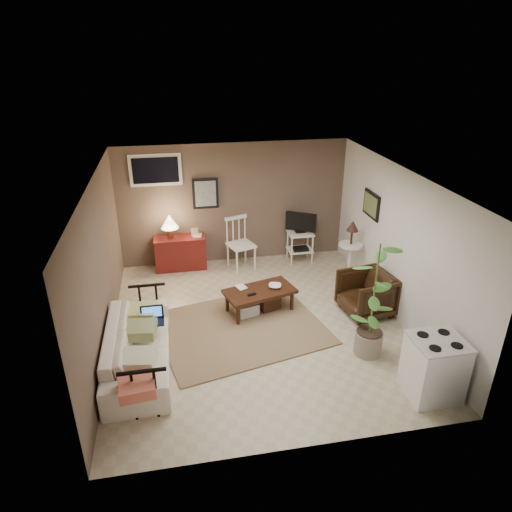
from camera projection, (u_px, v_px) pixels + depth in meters
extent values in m
plane|color=#C1B293|center=(258.00, 324.00, 7.29)|extent=(5.00, 5.00, 0.00)
cube|color=black|center=(205.00, 193.00, 8.78)|extent=(0.50, 0.03, 0.60)
cube|color=black|center=(371.00, 205.00, 7.95)|extent=(0.03, 0.60, 0.45)
cube|color=white|center=(156.00, 170.00, 8.42)|extent=(0.96, 0.03, 0.60)
cube|color=olive|center=(241.00, 328.00, 7.17)|extent=(2.86, 2.48, 0.02)
cube|color=#3B1A10|center=(260.00, 291.00, 7.48)|extent=(1.25, 0.87, 0.06)
cylinder|color=#3B1A10|center=(238.00, 315.00, 7.19)|extent=(0.06, 0.06, 0.36)
cylinder|color=#3B1A10|center=(292.00, 301.00, 7.59)|extent=(0.06, 0.06, 0.36)
cylinder|color=#3B1A10|center=(227.00, 303.00, 7.54)|extent=(0.06, 0.06, 0.36)
cylinder|color=#3B1A10|center=(279.00, 290.00, 7.94)|extent=(0.06, 0.06, 0.36)
cube|color=black|center=(252.00, 294.00, 7.31)|extent=(0.15, 0.08, 0.02)
cube|color=#3F2216|center=(269.00, 302.00, 7.66)|extent=(0.40, 0.36, 0.25)
cube|color=silver|center=(247.00, 309.00, 7.50)|extent=(0.40, 0.36, 0.21)
imported|color=white|center=(137.00, 340.00, 6.19)|extent=(0.62, 2.11, 0.83)
cube|color=black|center=(153.00, 322.00, 6.47)|extent=(0.32, 0.22, 0.02)
cube|color=black|center=(152.00, 311.00, 6.53)|extent=(0.32, 0.02, 0.20)
cube|color=#356CF0|center=(152.00, 312.00, 6.52)|extent=(0.27, 0.00, 0.16)
cube|color=maroon|center=(181.00, 252.00, 9.00)|extent=(0.99, 0.44, 0.66)
cylinder|color=#945D38|center=(170.00, 233.00, 8.75)|extent=(0.11, 0.11, 0.22)
cone|color=beige|center=(169.00, 221.00, 8.65)|extent=(0.33, 0.33, 0.26)
cube|color=tan|center=(194.00, 232.00, 8.90)|extent=(0.13, 0.02, 0.16)
cube|color=white|center=(241.00, 245.00, 8.94)|extent=(0.59, 0.59, 0.04)
cylinder|color=white|center=(237.00, 263.00, 8.80)|extent=(0.04, 0.04, 0.46)
cylinder|color=white|center=(255.00, 258.00, 8.98)|extent=(0.04, 0.04, 0.46)
cylinder|color=white|center=(228.00, 255.00, 9.11)|extent=(0.04, 0.04, 0.46)
cylinder|color=white|center=(245.00, 251.00, 9.29)|extent=(0.04, 0.04, 0.46)
cube|color=white|center=(236.00, 218.00, 8.89)|extent=(0.45, 0.19, 0.07)
cube|color=white|center=(300.00, 233.00, 9.17)|extent=(0.49, 0.40, 0.04)
cube|color=white|center=(300.00, 250.00, 9.32)|extent=(0.49, 0.40, 0.03)
cylinder|color=white|center=(292.00, 251.00, 9.10)|extent=(0.03, 0.03, 0.63)
cylinder|color=white|center=(312.00, 249.00, 9.18)|extent=(0.03, 0.03, 0.63)
cylinder|color=white|center=(288.00, 244.00, 9.41)|extent=(0.03, 0.03, 0.63)
cylinder|color=white|center=(308.00, 243.00, 9.48)|extent=(0.03, 0.03, 0.63)
cube|color=black|center=(300.00, 231.00, 9.15)|extent=(0.22, 0.13, 0.03)
cube|color=black|center=(301.00, 222.00, 9.06)|extent=(0.56, 0.37, 0.38)
cube|color=#DF9356|center=(301.00, 222.00, 9.06)|extent=(0.46, 0.29, 0.30)
cube|color=black|center=(300.00, 250.00, 9.27)|extent=(0.31, 0.22, 0.09)
cylinder|color=white|center=(348.00, 277.00, 8.72)|extent=(0.31, 0.31, 0.03)
cylinder|color=white|center=(349.00, 262.00, 8.57)|extent=(0.06, 0.06, 0.66)
cylinder|color=white|center=(351.00, 245.00, 8.43)|extent=(0.44, 0.44, 0.03)
cylinder|color=black|center=(352.00, 237.00, 8.36)|extent=(0.04, 0.04, 0.28)
cone|color=#3B2018|center=(353.00, 226.00, 8.27)|extent=(0.22, 0.22, 0.20)
imported|color=black|center=(366.00, 292.00, 7.45)|extent=(0.82, 0.86, 0.78)
cylinder|color=gray|center=(368.00, 342.00, 6.55)|extent=(0.39, 0.39, 0.35)
cylinder|color=#4C602D|center=(375.00, 290.00, 6.18)|extent=(0.03, 0.03, 1.37)
cube|color=white|center=(434.00, 368.00, 5.68)|extent=(0.62, 0.57, 0.80)
cube|color=silver|center=(439.00, 341.00, 5.50)|extent=(0.64, 0.59, 0.03)
cylinder|color=black|center=(435.00, 348.00, 5.35)|extent=(0.14, 0.14, 0.01)
cylinder|color=black|center=(457.00, 346.00, 5.40)|extent=(0.14, 0.14, 0.01)
cylinder|color=black|center=(423.00, 335.00, 5.60)|extent=(0.14, 0.14, 0.01)
cylinder|color=black|center=(444.00, 332.00, 5.65)|extent=(0.14, 0.14, 0.01)
imported|color=#3B1A10|center=(275.00, 282.00, 7.50)|extent=(0.21, 0.10, 0.21)
imported|color=#3B1A10|center=(237.00, 283.00, 7.47)|extent=(0.15, 0.07, 0.20)
imported|color=#3B1A10|center=(193.00, 231.00, 8.86)|extent=(0.17, 0.05, 0.22)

